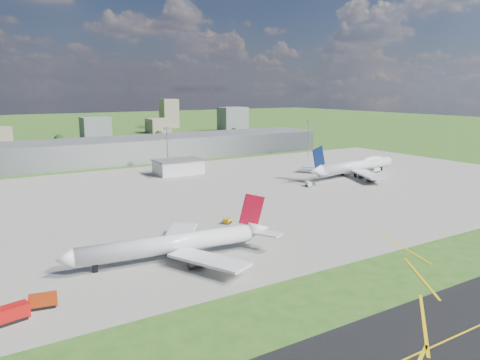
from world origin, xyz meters
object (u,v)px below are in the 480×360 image
fire_truck (9,315)px  van_white_far (376,170)px  airliner_blue_quad (356,166)px  van_white_near (309,184)px  crash_tender (43,301)px  tug_yellow (228,221)px  airliner_red_twin (176,244)px

fire_truck → van_white_far: (205.10, 84.82, -0.46)m
airliner_blue_quad → van_white_near: 44.78m
van_white_near → crash_tender: bearing=137.3°
tug_yellow → van_white_near: bearing=-8.6°
airliner_blue_quad → crash_tender: airliner_blue_quad is taller
airliner_blue_quad → tug_yellow: 120.35m
van_white_near → van_white_far: (60.63, 10.62, 0.07)m
airliner_red_twin → crash_tender: (-38.00, -12.25, -3.01)m
van_white_far → airliner_blue_quad: bearing=-177.7°
fire_truck → van_white_far: fire_truck is taller
fire_truck → tug_yellow: size_ratio=1.95×
van_white_near → van_white_far: size_ratio=1.02×
airliner_red_twin → crash_tender: 40.04m
fire_truck → tug_yellow: 85.90m
van_white_near → van_white_far: 61.55m
tug_yellow → airliner_blue_quad: bearing=-13.7°
airliner_blue_quad → fire_truck: (-187.87, -84.43, -3.57)m
tug_yellow → van_white_near: (68.04, 34.99, 0.27)m
van_white_near → airliner_red_twin: bearing=140.5°
airliner_blue_quad → van_white_far: 17.69m
airliner_red_twin → crash_tender: size_ratio=9.84×
airliner_red_twin → airliner_blue_quad: bearing=-147.9°
airliner_red_twin → crash_tender: airliner_red_twin is taller
airliner_red_twin → tug_yellow: (31.12, 23.58, -3.63)m
airliner_blue_quad → crash_tender: size_ratio=11.51×
airliner_red_twin → van_white_far: airliner_red_twin is taller
tug_yellow → van_white_near: 76.51m
crash_tender → van_white_far: size_ratio=1.26×
crash_tender → airliner_red_twin: bearing=28.6°
airliner_blue_quad → tug_yellow: airliner_blue_quad is taller
fire_truck → van_white_far: bearing=10.3°
airliner_blue_quad → van_white_near: bearing=-173.6°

